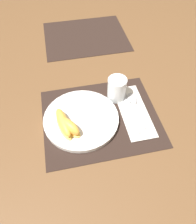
{
  "coord_description": "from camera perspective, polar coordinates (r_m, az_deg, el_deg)",
  "views": [
    {
      "loc": [
        -0.11,
        -0.47,
        0.63
      ],
      "look_at": [
        -0.01,
        0.01,
        0.02
      ],
      "focal_mm": 35.0,
      "sensor_mm": 36.0,
      "label": 1
    }
  ],
  "objects": [
    {
      "name": "juice_glass",
      "position": [
        0.83,
        4.9,
        5.81
      ],
      "size": [
        0.07,
        0.07,
        0.09
      ],
      "color": "silver",
      "rests_on": "placemat"
    },
    {
      "name": "knife",
      "position": [
        0.82,
        8.42,
        0.47
      ],
      "size": [
        0.02,
        0.22,
        0.01
      ],
      "color": "#BCBCC1",
      "rests_on": "napkin"
    },
    {
      "name": "ground_plane",
      "position": [
        0.8,
        0.68,
        -1.46
      ],
      "size": [
        3.0,
        3.0,
        0.0
      ],
      "primitive_type": "plane",
      "color": "brown"
    },
    {
      "name": "plate",
      "position": [
        0.78,
        -4.36,
        -1.99
      ],
      "size": [
        0.27,
        0.27,
        0.02
      ],
      "color": "white",
      "rests_on": "placemat"
    },
    {
      "name": "citrus_wedge_0",
      "position": [
        0.75,
        -9.0,
        -2.82
      ],
      "size": [
        0.06,
        0.13,
        0.04
      ],
      "color": "#F7C656",
      "rests_on": "plate"
    },
    {
      "name": "citrus_wedge_1",
      "position": [
        0.73,
        -7.54,
        -3.79
      ],
      "size": [
        0.09,
        0.1,
        0.05
      ],
      "color": "#F7C656",
      "rests_on": "plate"
    },
    {
      "name": "placemat",
      "position": [
        0.8,
        0.68,
        -1.38
      ],
      "size": [
        0.42,
        0.35,
        0.0
      ],
      "color": "black",
      "rests_on": "ground_plane"
    },
    {
      "name": "placemat_far",
      "position": [
        1.2,
        -3.27,
        19.18
      ],
      "size": [
        0.42,
        0.35,
        0.0
      ],
      "color": "black",
      "rests_on": "ground_plane"
    },
    {
      "name": "fork",
      "position": [
        0.78,
        -2.92,
        -0.46
      ],
      "size": [
        0.13,
        0.17,
        0.0
      ],
      "color": "#BCBCC1",
      "rests_on": "plate"
    },
    {
      "name": "napkin",
      "position": [
        0.82,
        9.19,
        0.47
      ],
      "size": [
        0.1,
        0.25,
        0.0
      ],
      "color": "white",
      "rests_on": "placemat"
    },
    {
      "name": "spoon",
      "position": [
        0.84,
        9.43,
        2.37
      ],
      "size": [
        0.03,
        0.17,
        0.01
      ],
      "color": "#BCBCC1",
      "rests_on": "napkin"
    }
  ]
}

